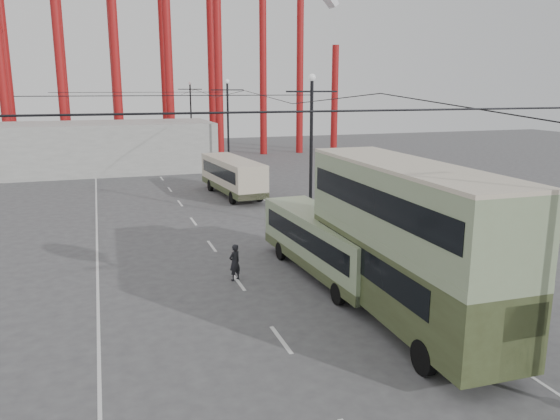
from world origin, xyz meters
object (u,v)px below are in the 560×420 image
object	(u,v)px
single_decker_green	(325,243)
single_decker_cream	(233,175)
pedestrian	(235,262)
double_decker_bus	(405,236)

from	to	relation	value
single_decker_green	single_decker_cream	xyz separation A→B (m)	(0.47, 20.00, 0.09)
single_decker_green	pedestrian	distance (m)	4.23
double_decker_bus	single_decker_green	bearing A→B (deg)	97.72
single_decker_cream	pedestrian	distance (m)	19.86
single_decker_green	single_decker_cream	bearing A→B (deg)	85.80
double_decker_bus	single_decker_green	world-z (taller)	double_decker_bus
double_decker_bus	pedestrian	distance (m)	8.35
single_decker_green	single_decker_cream	world-z (taller)	single_decker_cream
pedestrian	double_decker_bus	bearing A→B (deg)	97.46
double_decker_bus	pedestrian	bearing A→B (deg)	127.80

